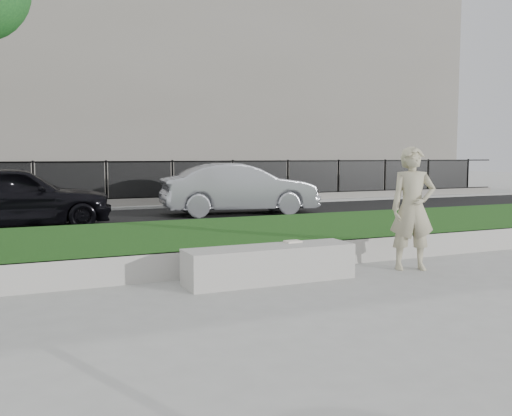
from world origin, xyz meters
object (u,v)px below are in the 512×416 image
car_dark (13,197)px  car_silver (239,189)px  book (293,241)px  man (413,209)px  stone_bench (270,264)px

car_dark → car_silver: 6.25m
car_dark → car_silver: size_ratio=0.99×
car_silver → car_dark: bearing=106.0°
book → car_silver: 8.58m
man → stone_bench: bearing=-162.0°
car_dark → car_silver: (6.17, 0.93, -0.02)m
stone_bench → book: book is taller
book → car_dark: (-3.61, 7.25, 0.29)m
man → car_silver: size_ratio=0.42×
stone_bench → book: size_ratio=10.62×
man → car_dark: (-5.53, 7.58, -0.15)m
stone_bench → car_dark: size_ratio=0.55×
stone_bench → car_silver: 8.91m
book → car_dark: 8.11m
stone_bench → man: size_ratio=1.28×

